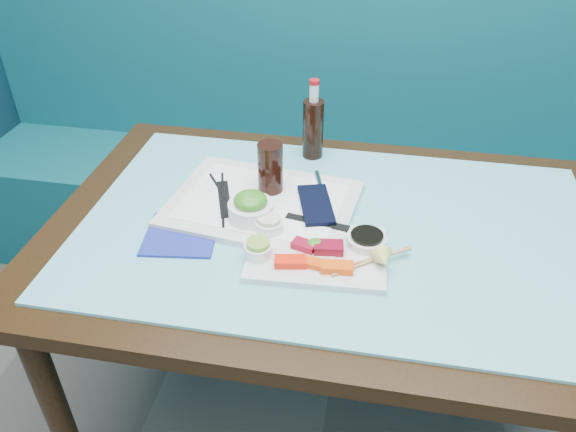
% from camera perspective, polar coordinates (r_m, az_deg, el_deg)
% --- Properties ---
extents(booth_bench, '(3.00, 0.56, 1.17)m').
position_cam_1_polar(booth_bench, '(2.26, 6.90, 3.64)').
color(booth_bench, '#0E505A').
rests_on(booth_bench, ground).
extents(dining_table, '(1.40, 0.90, 0.75)m').
position_cam_1_polar(dining_table, '(1.40, 4.80, -3.98)').
color(dining_table, black).
rests_on(dining_table, ground).
extents(glass_top, '(1.22, 0.76, 0.01)m').
position_cam_1_polar(glass_top, '(1.35, 4.98, -1.12)').
color(glass_top, '#66BECC').
rests_on(glass_top, dining_table).
extents(sashimi_plate, '(0.31, 0.23, 0.02)m').
position_cam_1_polar(sashimi_plate, '(1.25, 2.96, -3.89)').
color(sashimi_plate, silver).
rests_on(sashimi_plate, glass_top).
extents(salmon_left, '(0.07, 0.05, 0.02)m').
position_cam_1_polar(salmon_left, '(1.20, 0.24, -4.66)').
color(salmon_left, '#FF210A').
rests_on(salmon_left, sashimi_plate).
extents(salmon_mid, '(0.06, 0.04, 0.01)m').
position_cam_1_polar(salmon_mid, '(1.20, 2.64, -4.84)').
color(salmon_mid, '#ED4C09').
rests_on(salmon_mid, sashimi_plate).
extents(salmon_right, '(0.07, 0.04, 0.02)m').
position_cam_1_polar(salmon_right, '(1.19, 4.99, -5.21)').
color(salmon_right, '#FF4F0A').
rests_on(salmon_right, sashimi_plate).
extents(tuna_left, '(0.06, 0.05, 0.02)m').
position_cam_1_polar(tuna_left, '(1.24, 1.64, -3.01)').
color(tuna_left, maroon).
rests_on(tuna_left, sashimi_plate).
extents(tuna_right, '(0.07, 0.05, 0.02)m').
position_cam_1_polar(tuna_right, '(1.24, 4.16, -3.23)').
color(tuna_right, maroon).
rests_on(tuna_right, sashimi_plate).
extents(seaweed_garnish, '(0.05, 0.04, 0.02)m').
position_cam_1_polar(seaweed_garnish, '(1.24, 2.82, -2.90)').
color(seaweed_garnish, '#38801D').
rests_on(seaweed_garnish, sashimi_plate).
extents(ramekin_wasabi, '(0.08, 0.08, 0.03)m').
position_cam_1_polar(ramekin_wasabi, '(1.23, -3.05, -3.49)').
color(ramekin_wasabi, white).
rests_on(ramekin_wasabi, sashimi_plate).
extents(wasabi_fill, '(0.06, 0.06, 0.01)m').
position_cam_1_polar(wasabi_fill, '(1.21, -3.08, -2.82)').
color(wasabi_fill, '#7CB038').
rests_on(wasabi_fill, ramekin_wasabi).
extents(ramekin_ginger, '(0.08, 0.08, 0.03)m').
position_cam_1_polar(ramekin_ginger, '(1.29, -1.94, -1.03)').
color(ramekin_ginger, white).
rests_on(ramekin_ginger, sashimi_plate).
extents(ginger_fill, '(0.06, 0.06, 0.01)m').
position_cam_1_polar(ginger_fill, '(1.28, -1.95, -0.33)').
color(ginger_fill, beige).
rests_on(ginger_fill, ramekin_ginger).
extents(soy_dish, '(0.11, 0.11, 0.02)m').
position_cam_1_polar(soy_dish, '(1.27, 7.99, -2.41)').
color(soy_dish, silver).
rests_on(soy_dish, sashimi_plate).
extents(soy_fill, '(0.08, 0.08, 0.01)m').
position_cam_1_polar(soy_fill, '(1.26, 8.04, -1.97)').
color(soy_fill, black).
rests_on(soy_fill, soy_dish).
extents(lemon_wedge, '(0.06, 0.05, 0.05)m').
position_cam_1_polar(lemon_wedge, '(1.20, 9.69, -4.37)').
color(lemon_wedge, '#CFD665').
rests_on(lemon_wedge, sashimi_plate).
extents(chopstick_sleeve, '(0.16, 0.05, 0.00)m').
position_cam_1_polar(chopstick_sleeve, '(1.33, 2.97, -0.65)').
color(chopstick_sleeve, black).
rests_on(chopstick_sleeve, sashimi_plate).
extents(wooden_chopstick_a, '(0.19, 0.12, 0.01)m').
position_cam_1_polar(wooden_chopstick_a, '(1.22, 7.99, -4.47)').
color(wooden_chopstick_a, tan).
rests_on(wooden_chopstick_a, sashimi_plate).
extents(wooden_chopstick_b, '(0.16, 0.13, 0.01)m').
position_cam_1_polar(wooden_chopstick_b, '(1.22, 8.46, -4.54)').
color(wooden_chopstick_b, '#B27F53').
rests_on(wooden_chopstick_b, sashimi_plate).
extents(serving_tray, '(0.49, 0.39, 0.02)m').
position_cam_1_polar(serving_tray, '(1.40, -2.62, 1.20)').
color(serving_tray, silver).
rests_on(serving_tray, glass_top).
extents(paper_placemat, '(0.42, 0.32, 0.00)m').
position_cam_1_polar(paper_placemat, '(1.40, -2.63, 1.53)').
color(paper_placemat, white).
rests_on(paper_placemat, serving_tray).
extents(seaweed_bowl, '(0.12, 0.12, 0.04)m').
position_cam_1_polar(seaweed_bowl, '(1.33, -3.79, 0.53)').
color(seaweed_bowl, white).
rests_on(seaweed_bowl, serving_tray).
extents(seaweed_salad, '(0.10, 0.10, 0.04)m').
position_cam_1_polar(seaweed_salad, '(1.31, -3.83, 1.59)').
color(seaweed_salad, '#36821E').
rests_on(seaweed_salad, seaweed_bowl).
extents(cola_glass, '(0.07, 0.07, 0.13)m').
position_cam_1_polar(cola_glass, '(1.41, -1.81, 4.90)').
color(cola_glass, black).
rests_on(cola_glass, serving_tray).
extents(navy_pouch, '(0.12, 0.18, 0.01)m').
position_cam_1_polar(navy_pouch, '(1.38, 2.86, 1.14)').
color(navy_pouch, black).
rests_on(navy_pouch, serving_tray).
extents(fork, '(0.04, 0.10, 0.01)m').
position_cam_1_polar(fork, '(1.46, 3.21, 3.43)').
color(fork, silver).
rests_on(fork, serving_tray).
extents(black_chopstick_a, '(0.08, 0.24, 0.01)m').
position_cam_1_polar(black_chopstick_a, '(1.41, -6.64, 1.77)').
color(black_chopstick_a, black).
rests_on(black_chopstick_a, serving_tray).
extents(black_chopstick_b, '(0.15, 0.22, 0.01)m').
position_cam_1_polar(black_chopstick_b, '(1.41, -6.33, 1.75)').
color(black_chopstick_b, black).
rests_on(black_chopstick_b, serving_tray).
extents(tray_sleeve, '(0.08, 0.17, 0.00)m').
position_cam_1_polar(tray_sleeve, '(1.41, -6.49, 1.73)').
color(tray_sleeve, black).
rests_on(tray_sleeve, serving_tray).
extents(cola_bottle_body, '(0.06, 0.06, 0.17)m').
position_cam_1_polar(cola_bottle_body, '(1.59, 2.56, 8.80)').
color(cola_bottle_body, black).
rests_on(cola_bottle_body, glass_top).
extents(cola_bottle_neck, '(0.03, 0.03, 0.05)m').
position_cam_1_polar(cola_bottle_neck, '(1.55, 2.67, 12.40)').
color(cola_bottle_neck, silver).
rests_on(cola_bottle_neck, cola_bottle_body).
extents(cola_bottle_cap, '(0.03, 0.03, 0.01)m').
position_cam_1_polar(cola_bottle_cap, '(1.54, 2.70, 13.45)').
color(cola_bottle_cap, '#B40B17').
rests_on(cola_bottle_cap, cola_bottle_neck).
extents(blue_napkin, '(0.18, 0.18, 0.01)m').
position_cam_1_polar(blue_napkin, '(1.33, -10.80, -1.88)').
color(blue_napkin, navy).
rests_on(blue_napkin, glass_top).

